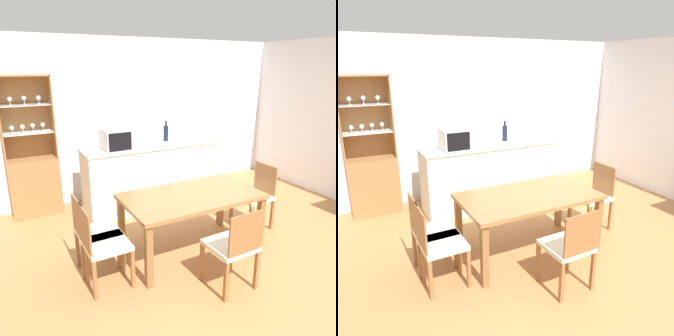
% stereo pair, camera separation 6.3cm
% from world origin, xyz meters
% --- Properties ---
extents(ground_plane, '(18.00, 18.00, 0.00)m').
position_xyz_m(ground_plane, '(0.00, 0.00, 0.00)').
color(ground_plane, '#B27A47').
extents(wall_back, '(6.80, 0.06, 2.55)m').
position_xyz_m(wall_back, '(0.00, 2.63, 1.27)').
color(wall_back, silver).
rests_on(wall_back, ground_plane).
extents(kitchen_counter, '(2.08, 0.59, 0.98)m').
position_xyz_m(kitchen_counter, '(-0.20, 1.92, 0.49)').
color(kitchen_counter, white).
rests_on(kitchen_counter, ground_plane).
extents(display_cabinet, '(0.69, 0.35, 2.00)m').
position_xyz_m(display_cabinet, '(-1.84, 2.44, 0.59)').
color(display_cabinet, '#A37042').
rests_on(display_cabinet, ground_plane).
extents(dining_table, '(1.55, 0.88, 0.72)m').
position_xyz_m(dining_table, '(-0.38, 0.46, 0.63)').
color(dining_table, olive).
rests_on(dining_table, ground_plane).
extents(dining_chair_side_left_near, '(0.43, 0.43, 0.86)m').
position_xyz_m(dining_chair_side_left_near, '(-1.48, 0.33, 0.45)').
color(dining_chair_side_left_near, beige).
rests_on(dining_chair_side_left_near, ground_plane).
extents(dining_chair_side_left_far, '(0.43, 0.43, 0.86)m').
position_xyz_m(dining_chair_side_left_far, '(-1.48, 0.59, 0.45)').
color(dining_chair_side_left_far, beige).
rests_on(dining_chair_side_left_far, ground_plane).
extents(dining_chair_side_right_far, '(0.42, 0.42, 0.86)m').
position_xyz_m(dining_chair_side_right_far, '(0.72, 0.59, 0.45)').
color(dining_chair_side_right_far, beige).
rests_on(dining_chair_side_right_far, ground_plane).
extents(dining_chair_head_near, '(0.43, 0.43, 0.86)m').
position_xyz_m(dining_chair_head_near, '(-0.38, -0.30, 0.45)').
color(dining_chair_head_near, beige).
rests_on(dining_chair_head_near, ground_plane).
extents(microwave, '(0.51, 0.39, 0.29)m').
position_xyz_m(microwave, '(-0.69, 1.89, 1.13)').
color(microwave, silver).
rests_on(microwave, kitchen_counter).
extents(wine_bottle, '(0.08, 0.08, 0.32)m').
position_xyz_m(wine_bottle, '(0.12, 2.04, 1.11)').
color(wine_bottle, '#141E38').
rests_on(wine_bottle, kitchen_counter).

